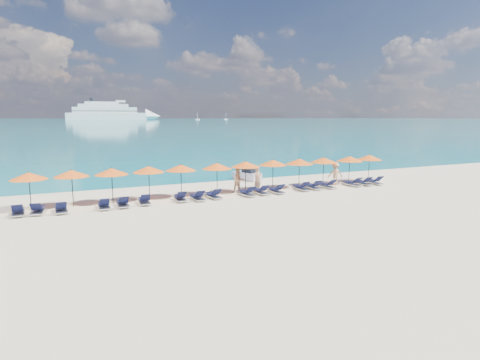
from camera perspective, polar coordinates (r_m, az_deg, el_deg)
name	(u,v)px	position (r m, az deg, el deg)	size (l,w,h in m)	color
ground	(261,207)	(24.23, 2.94, -3.82)	(1400.00, 1400.00, 0.00)	beige
sea	(64,120)	(681.08, -23.70, 7.86)	(1600.00, 1300.00, 0.01)	#1FA9B2
cruise_ship	(115,113)	(643.51, -17.33, 9.07)	(138.81, 31.52, 38.31)	silver
sailboat_near	(198,119)	(593.68, -6.05, 8.61)	(6.23, 2.08, 11.43)	silver
sailboat_far	(226,119)	(627.46, -2.02, 8.67)	(5.73, 1.91, 10.51)	silver
jetski	(247,175)	(34.23, 0.98, 0.67)	(1.81, 2.91, 0.97)	#B1AFC6
beachgoer_a	(258,179)	(28.76, 2.54, 0.10)	(0.67, 0.44, 1.85)	tan
beachgoer_b	(238,181)	(28.48, -0.22, -0.10)	(0.84, 0.48, 1.73)	tan
beachgoer_c	(335,174)	(32.50, 13.39, 0.88)	(1.18, 0.55, 1.83)	tan
umbrella_0	(29,176)	(25.87, -27.85, 0.50)	(2.10, 2.10, 2.28)	black
umbrella_1	(71,173)	(25.97, -22.85, 0.87)	(2.10, 2.10, 2.28)	black
umbrella_2	(112,172)	(26.01, -17.80, 1.16)	(2.10, 2.10, 2.28)	black
umbrella_3	(149,169)	(26.48, -12.87, 1.50)	(2.10, 2.10, 2.28)	black
umbrella_4	(181,168)	(26.94, -8.41, 1.76)	(2.10, 2.10, 2.28)	black
umbrella_5	(217,166)	(27.57, -3.30, 2.00)	(2.10, 2.10, 2.28)	black
umbrella_6	(246,164)	(28.55, 0.79, 2.26)	(2.10, 2.10, 2.28)	black
umbrella_7	(273,163)	(29.66, 4.71, 2.49)	(2.10, 2.10, 2.28)	black
umbrella_8	(299,161)	(30.59, 8.44, 2.62)	(2.10, 2.10, 2.28)	black
umbrella_9	(324,160)	(31.96, 11.82, 2.80)	(2.10, 2.10, 2.28)	black
umbrella_10	(350,159)	(33.41, 15.33, 2.93)	(2.10, 2.10, 2.28)	black
umbrella_11	(369,157)	(34.99, 17.93, 3.08)	(2.10, 2.10, 2.28)	black
lounger_0	(18,211)	(25.20, -29.04, -3.92)	(0.71, 1.73, 0.66)	silver
lounger_1	(38,210)	(25.10, -26.83, -3.80)	(0.79, 1.75, 0.66)	silver
lounger_2	(61,209)	(24.85, -24.10, -3.73)	(0.69, 1.72, 0.66)	silver
lounger_3	(104,205)	(24.93, -18.78, -3.38)	(0.65, 1.71, 0.66)	silver
lounger_4	(123,203)	(25.12, -16.32, -3.17)	(0.65, 1.71, 0.66)	silver
lounger_5	(144,201)	(25.53, -13.44, -2.85)	(0.72, 1.73, 0.66)	silver
lounger_6	(180,197)	(26.04, -8.51, -2.47)	(0.76, 1.75, 0.66)	silver
lounger_7	(197,197)	(26.13, -6.09, -2.39)	(0.63, 1.70, 0.66)	silver
lounger_8	(213,195)	(26.64, -3.84, -2.13)	(0.78, 1.75, 0.66)	silver
lounger_9	(246,193)	(27.36, 0.91, -1.81)	(0.75, 1.74, 0.66)	silver
lounger_10	(260,191)	(27.98, 2.92, -1.58)	(0.64, 1.71, 0.66)	silver
lounger_11	(276,190)	(28.44, 5.15, -1.43)	(0.66, 1.71, 0.66)	silver
lounger_12	(301,187)	(29.76, 8.70, -1.03)	(0.71, 1.73, 0.66)	silver
lounger_13	(313,186)	(30.38, 10.37, -0.87)	(0.75, 1.74, 0.66)	silver
lounger_14	(327,185)	(31.04, 12.30, -0.72)	(0.77, 1.75, 0.66)	silver
lounger_15	(352,183)	(32.45, 15.65, -0.43)	(0.77, 1.75, 0.66)	silver
lounger_16	(363,182)	(33.12, 17.11, -0.31)	(0.68, 1.72, 0.66)	silver
lounger_17	(374,181)	(33.83, 18.56, -0.19)	(0.74, 1.74, 0.66)	silver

